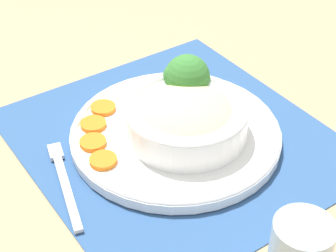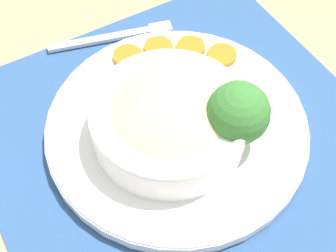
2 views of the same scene
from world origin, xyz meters
name	(u,v)px [view 2 (image 2 of 2)]	position (x,y,z in m)	size (l,w,h in m)	color
ground_plane	(177,132)	(0.00, 0.00, 0.00)	(4.00, 4.00, 0.00)	tan
placemat	(177,131)	(0.00, 0.00, 0.00)	(0.47, 0.50, 0.00)	#2D5184
plate	(177,125)	(0.00, 0.00, 0.02)	(0.32, 0.32, 0.02)	white
bowl	(169,118)	(0.01, -0.02, 0.05)	(0.19, 0.19, 0.06)	white
broccoli_floret	(238,113)	(0.05, 0.05, 0.07)	(0.07, 0.07, 0.09)	#84AD5B
carrot_slice_near	(222,55)	(-0.07, 0.11, 0.02)	(0.04, 0.04, 0.01)	orange
carrot_slice_middle	(191,48)	(-0.10, 0.07, 0.02)	(0.04, 0.04, 0.01)	orange
carrot_slice_far	(158,48)	(-0.12, 0.04, 0.02)	(0.04, 0.04, 0.01)	orange
carrot_slice_extra	(128,56)	(-0.13, -0.01, 0.02)	(0.04, 0.04, 0.01)	orange
fork	(123,35)	(-0.18, 0.01, 0.01)	(0.05, 0.18, 0.01)	silver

